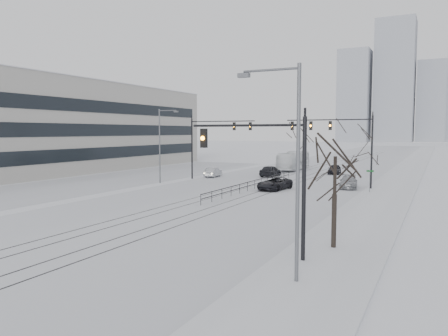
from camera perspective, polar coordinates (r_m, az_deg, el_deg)
ground at (r=23.75m, az=-25.39°, el=-11.06°), size 500.00×500.00×0.00m
road at (r=76.44m, az=12.64°, el=-0.04°), size 22.00×260.00×0.02m
sidewalk_east at (r=74.40m, az=22.78°, el=-0.38°), size 5.00×260.00×0.16m
curb at (r=74.60m, az=20.91°, el=-0.32°), size 0.10×260.00×0.12m
parking_strip at (r=62.40m, az=-11.39°, el=-1.08°), size 14.00×60.00×0.03m
tram_rails at (r=57.30m, az=7.84°, el=-1.54°), size 5.30×180.00×0.01m
office_building at (r=74.48m, az=-22.51°, el=5.02°), size 20.20×62.20×14.11m
skyline at (r=288.95m, az=24.07°, el=9.22°), size 96.00×48.00×72.00m
traffic_mast_near at (r=21.37m, az=6.28°, el=0.10°), size 6.10×0.37×7.00m
traffic_mast_ne at (r=50.00m, az=14.97°, el=4.01°), size 9.60×0.37×8.00m
traffic_mast_nw at (r=56.65m, az=-1.62°, el=4.06°), size 9.10×0.37×8.00m
street_light_east at (r=17.87m, az=8.73°, el=1.24°), size 2.73×0.25×9.00m
street_light_west at (r=53.45m, az=-8.15°, el=3.58°), size 2.73×0.25×9.00m
bare_tree at (r=23.59m, az=14.32°, el=0.24°), size 4.40×4.40×6.10m
median_fence at (r=47.93m, az=4.03°, el=-2.13°), size 0.06×24.00×1.00m
street_sign at (r=46.67m, az=18.52°, el=-1.23°), size 0.70×0.06×2.40m
sedan_sb_inner at (r=61.41m, az=6.08°, el=-0.39°), size 1.94×4.63×1.57m
sedan_sb_outer at (r=60.39m, az=-1.44°, el=-0.57°), size 1.97×4.14×1.31m
sedan_nb_front at (r=47.41m, az=6.63°, el=-2.04°), size 2.94×5.21×1.37m
sedan_nb_right at (r=50.48m, az=15.94°, el=-1.79°), size 2.58×4.88×1.35m
sedan_nb_far at (r=66.66m, az=14.23°, el=-0.16°), size 2.08×4.32×1.42m
box_truck at (r=71.97m, az=9.07°, el=0.91°), size 2.76×10.83×3.00m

